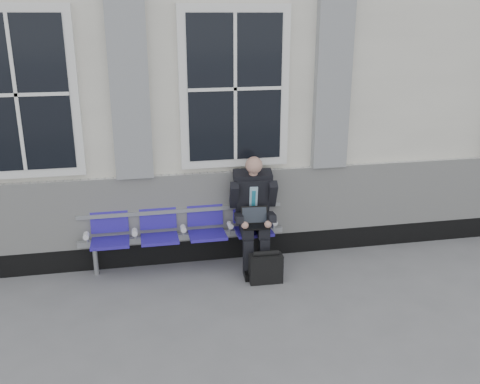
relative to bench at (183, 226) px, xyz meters
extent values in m
plane|color=slate|center=(0.35, -1.32, -0.55)|extent=(70.00, 70.00, 0.00)
cube|color=silver|center=(0.35, 2.18, 1.55)|extent=(14.00, 4.00, 4.20)
cube|color=black|center=(0.35, 0.15, -0.40)|extent=(14.00, 0.10, 0.30)
cube|color=silver|center=(0.35, 0.14, 0.20)|extent=(14.00, 0.08, 0.90)
cube|color=gray|center=(-0.55, 0.12, 1.85)|extent=(0.45, 0.14, 2.40)
cube|color=gray|center=(1.95, 0.12, 1.85)|extent=(0.45, 0.14, 2.40)
cube|color=white|center=(-1.80, 0.14, 1.70)|extent=(1.35, 0.10, 1.95)
cube|color=black|center=(-1.80, 0.09, 1.70)|extent=(1.15, 0.02, 1.75)
cube|color=white|center=(0.70, 0.14, 1.70)|extent=(1.35, 0.10, 1.95)
cube|color=black|center=(0.70, 0.09, 1.70)|extent=(1.15, 0.02, 1.75)
cube|color=#9EA0A3|center=(0.00, -0.02, -0.13)|extent=(2.60, 0.07, 0.07)
cube|color=#9EA0A3|center=(0.00, 0.10, 0.18)|extent=(2.60, 0.05, 0.05)
cylinder|color=#9EA0A3|center=(-1.10, -0.02, -0.36)|extent=(0.06, 0.06, 0.39)
cylinder|color=#9EA0A3|center=(1.10, -0.02, -0.36)|extent=(0.06, 0.06, 0.39)
cube|color=#26179E|center=(-0.90, -0.10, -0.10)|extent=(0.46, 0.42, 0.07)
cube|color=#26179E|center=(-0.90, 0.11, 0.16)|extent=(0.46, 0.10, 0.40)
cube|color=#26179E|center=(-0.30, -0.10, -0.10)|extent=(0.46, 0.42, 0.07)
cube|color=#26179E|center=(-0.30, 0.11, 0.16)|extent=(0.46, 0.10, 0.40)
cube|color=#26179E|center=(0.30, -0.10, -0.10)|extent=(0.46, 0.42, 0.07)
cube|color=#26179E|center=(0.30, 0.11, 0.16)|extent=(0.46, 0.10, 0.40)
cube|color=#26179E|center=(0.90, -0.10, -0.10)|extent=(0.46, 0.42, 0.07)
cube|color=#26179E|center=(0.90, 0.11, 0.16)|extent=(0.46, 0.10, 0.40)
cylinder|color=white|center=(-1.18, -0.07, 0.00)|extent=(0.07, 0.12, 0.07)
cylinder|color=white|center=(-0.60, -0.07, 0.00)|extent=(0.07, 0.12, 0.07)
cylinder|color=white|center=(0.00, -0.07, 0.00)|extent=(0.07, 0.12, 0.07)
cylinder|color=white|center=(0.60, -0.07, 0.00)|extent=(0.07, 0.12, 0.07)
cylinder|color=white|center=(1.18, -0.07, 0.00)|extent=(0.07, 0.12, 0.07)
cube|color=black|center=(0.76, -0.48, -0.51)|extent=(0.13, 0.27, 0.09)
cube|color=black|center=(0.96, -0.49, -0.51)|extent=(0.13, 0.27, 0.09)
cube|color=black|center=(0.76, -0.42, -0.31)|extent=(0.13, 0.14, 0.47)
cube|color=black|center=(0.96, -0.43, -0.31)|extent=(0.13, 0.14, 0.47)
cube|color=black|center=(0.78, -0.19, -0.01)|extent=(0.18, 0.47, 0.14)
cube|color=black|center=(0.98, -0.21, -0.01)|extent=(0.18, 0.47, 0.14)
cube|color=black|center=(0.90, 0.00, 0.32)|extent=(0.45, 0.38, 0.64)
cube|color=#ADD0E4|center=(0.89, -0.12, 0.34)|extent=(0.11, 0.10, 0.36)
cube|color=teal|center=(0.89, -0.13, 0.32)|extent=(0.05, 0.08, 0.30)
cube|color=black|center=(0.90, -0.03, 0.62)|extent=(0.50, 0.28, 0.14)
cylinder|color=tan|center=(0.89, -0.08, 0.70)|extent=(0.11, 0.11, 0.10)
sphere|color=tan|center=(0.89, -0.14, 0.80)|extent=(0.21, 0.21, 0.21)
cube|color=black|center=(0.65, -0.08, 0.40)|extent=(0.13, 0.29, 0.38)
cube|color=black|center=(1.13, -0.13, 0.40)|extent=(0.13, 0.29, 0.38)
cube|color=black|center=(0.67, -0.27, 0.16)|extent=(0.12, 0.32, 0.14)
cube|color=black|center=(1.08, -0.30, 0.16)|extent=(0.12, 0.32, 0.14)
sphere|color=tan|center=(0.72, -0.41, 0.12)|extent=(0.09, 0.09, 0.09)
sphere|color=tan|center=(1.00, -0.44, 0.12)|extent=(0.09, 0.09, 0.09)
cube|color=black|center=(0.87, -0.34, 0.07)|extent=(0.35, 0.26, 0.02)
cube|color=black|center=(0.88, -0.23, 0.18)|extent=(0.34, 0.12, 0.21)
cube|color=black|center=(0.88, -0.24, 0.18)|extent=(0.31, 0.10, 0.18)
cube|color=black|center=(0.94, -0.64, -0.37)|extent=(0.41, 0.18, 0.36)
cylinder|color=black|center=(0.94, -0.64, -0.17)|extent=(0.32, 0.07, 0.06)
camera|label=1|loc=(-0.52, -6.30, 2.56)|focal=40.00mm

